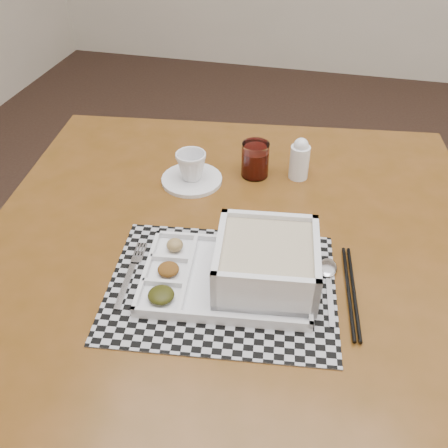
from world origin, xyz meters
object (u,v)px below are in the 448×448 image
(cup, at_px, (191,166))
(juice_glass, at_px, (255,161))
(serving_tray, at_px, (256,267))
(dining_table, at_px, (233,271))
(creamer_bottle, at_px, (300,159))

(cup, relative_size, juice_glass, 0.84)
(serving_tray, relative_size, cup, 4.68)
(dining_table, distance_m, serving_tray, 0.18)
(dining_table, xyz_separation_m, creamer_bottle, (0.10, 0.28, 0.14))
(dining_table, height_order, creamer_bottle, creamer_bottle)
(serving_tray, distance_m, cup, 0.38)
(serving_tray, distance_m, juice_glass, 0.38)
(dining_table, xyz_separation_m, juice_glass, (-0.01, 0.27, 0.12))
(dining_table, bearing_deg, cup, 126.67)
(dining_table, bearing_deg, serving_tray, -57.95)
(cup, xyz_separation_m, juice_glass, (0.15, 0.07, -0.00))
(serving_tray, xyz_separation_m, creamer_bottle, (0.04, 0.39, 0.01))
(serving_tray, bearing_deg, creamer_bottle, 84.77)
(dining_table, relative_size, cup, 16.26)
(cup, relative_size, creamer_bottle, 0.69)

